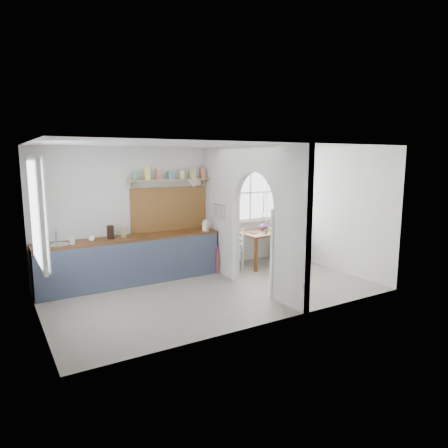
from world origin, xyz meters
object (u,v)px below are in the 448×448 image
chair_right (297,239)px  kettle (205,225)px  chair_left (231,250)px  vase (264,226)px  dining_table (264,248)px

chair_right → kettle: (-2.41, 0.10, 0.53)m
chair_left → kettle: 0.80m
chair_right → vase: (-0.86, 0.17, 0.38)m
dining_table → vase: bearing=55.0°
chair_left → vase: (0.99, 0.17, 0.41)m
kettle → vase: size_ratio=1.10×
dining_table → chair_left: bearing=176.1°
chair_left → chair_right: (1.85, 0.00, 0.03)m
dining_table → chair_right: 0.95m
dining_table → vase: (0.08, 0.15, 0.48)m
dining_table → chair_right: chair_right is taller
dining_table → kettle: kettle is taller
chair_right → dining_table: bearing=86.3°
chair_right → vase: 0.96m
kettle → chair_right: bearing=-1.3°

